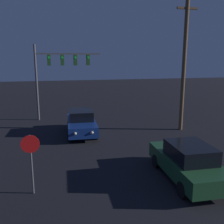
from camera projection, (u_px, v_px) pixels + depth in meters
The scene contains 5 objects.
car_near at pixel (188, 162), 10.72m from camera, with size 2.07×4.61×1.64m.
car_far at pixel (81, 122), 17.35m from camera, with size 2.11×4.62×1.64m.
traffic_signal_mast at pixel (57, 67), 20.99m from camera, with size 5.55×0.30×6.32m.
stop_sign at pixel (31, 154), 9.39m from camera, with size 0.69×0.07×2.37m.
utility_pole at pixel (184, 63), 17.53m from camera, with size 1.51×0.28×9.43m.
Camera 1 is at (-3.73, -1.73, 5.14)m, focal length 40.00 mm.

